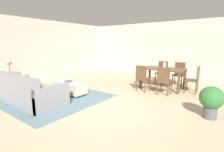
{
  "coord_description": "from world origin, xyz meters",
  "views": [
    {
      "loc": [
        2.65,
        -3.39,
        1.64
      ],
      "look_at": [
        -0.36,
        0.69,
        0.69
      ],
      "focal_mm": 27.33,
      "sensor_mm": 36.0,
      "label": 1
    }
  ],
  "objects_px": {
    "ottoman_table": "(70,87)",
    "side_table": "(11,81)",
    "table_lamp": "(9,65)",
    "vase_centerpiece": "(164,65)",
    "dining_chair_near_right": "(164,79)",
    "potted_plant": "(211,100)",
    "couch": "(29,92)",
    "dining_table": "(163,71)",
    "dining_chair_far_right": "(179,72)",
    "dining_chair_near_left": "(142,77)",
    "dining_chair_head_east": "(195,78)",
    "book_on_ottoman": "(69,81)",
    "dining_chair_far_left": "(162,71)"
  },
  "relations": [
    {
      "from": "couch",
      "to": "dining_chair_near_right",
      "type": "bearing_deg",
      "value": 46.51
    },
    {
      "from": "couch",
      "to": "side_table",
      "type": "xyz_separation_m",
      "value": [
        -1.38,
        0.11,
        0.14
      ]
    },
    {
      "from": "dining_chair_near_right",
      "to": "dining_chair_far_left",
      "type": "relative_size",
      "value": 1.0
    },
    {
      "from": "dining_chair_near_left",
      "to": "dining_chair_far_left",
      "type": "distance_m",
      "value": 1.73
    },
    {
      "from": "dining_chair_far_left",
      "to": "potted_plant",
      "type": "distance_m",
      "value": 3.55
    },
    {
      "from": "potted_plant",
      "to": "ottoman_table",
      "type": "bearing_deg",
      "value": -171.16
    },
    {
      "from": "book_on_ottoman",
      "to": "vase_centerpiece",
      "type": "bearing_deg",
      "value": 47.37
    },
    {
      "from": "ottoman_table",
      "to": "side_table",
      "type": "bearing_deg",
      "value": -146.46
    },
    {
      "from": "side_table",
      "to": "book_on_ottoman",
      "type": "distance_m",
      "value": 1.96
    },
    {
      "from": "dining_chair_near_right",
      "to": "book_on_ottoman",
      "type": "xyz_separation_m",
      "value": [
        -2.61,
        -1.73,
        -0.1
      ]
    },
    {
      "from": "side_table",
      "to": "dining_chair_far_left",
      "type": "relative_size",
      "value": 0.59
    },
    {
      "from": "dining_table",
      "to": "vase_centerpiece",
      "type": "bearing_deg",
      "value": -33.23
    },
    {
      "from": "vase_centerpiece",
      "to": "book_on_ottoman",
      "type": "height_order",
      "value": "vase_centerpiece"
    },
    {
      "from": "table_lamp",
      "to": "vase_centerpiece",
      "type": "xyz_separation_m",
      "value": [
        3.91,
        3.65,
        -0.08
      ]
    },
    {
      "from": "dining_chair_head_east",
      "to": "ottoman_table",
      "type": "bearing_deg",
      "value": -141.95
    },
    {
      "from": "ottoman_table",
      "to": "vase_centerpiece",
      "type": "height_order",
      "value": "vase_centerpiece"
    },
    {
      "from": "dining_chair_far_right",
      "to": "dining_chair_head_east",
      "type": "distance_m",
      "value": 1.13
    },
    {
      "from": "ottoman_table",
      "to": "dining_chair_near_right",
      "type": "xyz_separation_m",
      "value": [
        2.52,
        1.75,
        0.29
      ]
    },
    {
      "from": "dining_chair_far_left",
      "to": "dining_chair_head_east",
      "type": "bearing_deg",
      "value": -30.96
    },
    {
      "from": "dining_chair_far_left",
      "to": "book_on_ottoman",
      "type": "distance_m",
      "value": 3.91
    },
    {
      "from": "ottoman_table",
      "to": "book_on_ottoman",
      "type": "bearing_deg",
      "value": 163.13
    },
    {
      "from": "dining_chair_near_right",
      "to": "potted_plant",
      "type": "relative_size",
      "value": 1.26
    },
    {
      "from": "potted_plant",
      "to": "dining_table",
      "type": "bearing_deg",
      "value": 132.95
    },
    {
      "from": "potted_plant",
      "to": "dining_chair_far_right",
      "type": "bearing_deg",
      "value": 117.54
    },
    {
      "from": "dining_chair_far_left",
      "to": "vase_centerpiece",
      "type": "xyz_separation_m",
      "value": [
        0.4,
        -0.89,
        0.35
      ]
    },
    {
      "from": "dining_chair_far_right",
      "to": "potted_plant",
      "type": "height_order",
      "value": "dining_chair_far_right"
    },
    {
      "from": "book_on_ottoman",
      "to": "potted_plant",
      "type": "xyz_separation_m",
      "value": [
        4.08,
        0.6,
        0.01
      ]
    },
    {
      "from": "side_table",
      "to": "vase_centerpiece",
      "type": "bearing_deg",
      "value": 43.06
    },
    {
      "from": "dining_table",
      "to": "dining_chair_near_right",
      "type": "relative_size",
      "value": 1.65
    },
    {
      "from": "dining_chair_head_east",
      "to": "side_table",
      "type": "bearing_deg",
      "value": -143.42
    },
    {
      "from": "dining_chair_near_left",
      "to": "dining_chair_far_right",
      "type": "height_order",
      "value": "same"
    },
    {
      "from": "side_table",
      "to": "dining_chair_far_left",
      "type": "height_order",
      "value": "dining_chair_far_left"
    },
    {
      "from": "side_table",
      "to": "vase_centerpiece",
      "type": "xyz_separation_m",
      "value": [
        3.91,
        3.65,
        0.44
      ]
    },
    {
      "from": "dining_table",
      "to": "vase_centerpiece",
      "type": "xyz_separation_m",
      "value": [
        0.06,
        -0.04,
        0.2
      ]
    },
    {
      "from": "couch",
      "to": "table_lamp",
      "type": "distance_m",
      "value": 1.54
    },
    {
      "from": "couch",
      "to": "dining_chair_far_left",
      "type": "relative_size",
      "value": 2.36
    },
    {
      "from": "dining_chair_near_left",
      "to": "dining_chair_far_left",
      "type": "relative_size",
      "value": 1.0
    },
    {
      "from": "vase_centerpiece",
      "to": "potted_plant",
      "type": "xyz_separation_m",
      "value": [
        1.76,
        -1.92,
        -0.44
      ]
    },
    {
      "from": "dining_chair_near_left",
      "to": "book_on_ottoman",
      "type": "distance_m",
      "value": 2.51
    },
    {
      "from": "table_lamp",
      "to": "vase_centerpiece",
      "type": "height_order",
      "value": "table_lamp"
    },
    {
      "from": "ottoman_table",
      "to": "dining_chair_head_east",
      "type": "distance_m",
      "value": 4.17
    },
    {
      "from": "vase_centerpiece",
      "to": "dining_chair_far_right",
      "type": "bearing_deg",
      "value": 71.01
    },
    {
      "from": "table_lamp",
      "to": "dining_table",
      "type": "distance_m",
      "value": 5.34
    },
    {
      "from": "dining_chair_head_east",
      "to": "dining_chair_near_left",
      "type": "bearing_deg",
      "value": -150.24
    },
    {
      "from": "couch",
      "to": "ottoman_table",
      "type": "relative_size",
      "value": 1.91
    },
    {
      "from": "side_table",
      "to": "dining_chair_far_left",
      "type": "xyz_separation_m",
      "value": [
        3.51,
        4.54,
        0.09
      ]
    },
    {
      "from": "table_lamp",
      "to": "dining_chair_head_east",
      "type": "distance_m",
      "value": 6.18
    },
    {
      "from": "vase_centerpiece",
      "to": "dining_chair_near_right",
      "type": "bearing_deg",
      "value": -69.7
    },
    {
      "from": "dining_chair_near_left",
      "to": "dining_chair_head_east",
      "type": "relative_size",
      "value": 1.0
    },
    {
      "from": "table_lamp",
      "to": "book_on_ottoman",
      "type": "height_order",
      "value": "table_lamp"
    }
  ]
}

